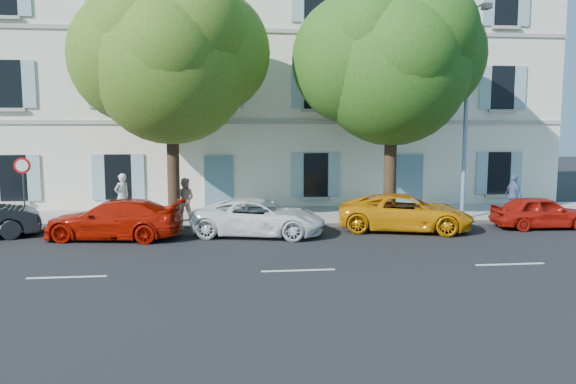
{
  "coord_description": "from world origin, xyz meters",
  "views": [
    {
      "loc": [
        -1.92,
        -18.58,
        3.91
      ],
      "look_at": [
        0.4,
        2.0,
        1.4
      ],
      "focal_mm": 35.0,
      "sensor_mm": 36.0,
      "label": 1
    }
  ],
  "objects": [
    {
      "name": "car_white_coupe",
      "position": [
        -0.76,
        0.9,
        0.65
      ],
      "size": [
        5.05,
        3.2,
        1.3
      ],
      "primitive_type": "imported",
      "rotation": [
        0.0,
        0.0,
        1.33
      ],
      "color": "white",
      "rests_on": "ground"
    },
    {
      "name": "road_sign",
      "position": [
        -9.27,
        2.79,
        1.99
      ],
      "size": [
        0.59,
        0.1,
        2.55
      ],
      "color": "#383A3D",
      "rests_on": "sidewalk"
    },
    {
      "name": "building",
      "position": [
        0.0,
        10.2,
        6.0
      ],
      "size": [
        28.0,
        7.0,
        12.0
      ],
      "primitive_type": "cube",
      "color": "silver",
      "rests_on": "ground"
    },
    {
      "name": "tree_left",
      "position": [
        -3.89,
        3.22,
        6.11
      ],
      "size": [
        5.97,
        5.97,
        9.26
      ],
      "color": "#3A2819",
      "rests_on": "sidewalk"
    },
    {
      "name": "pedestrian_b",
      "position": [
        -3.52,
        3.59,
        0.98
      ],
      "size": [
        0.95,
        0.82,
        1.67
      ],
      "primitive_type": "imported",
      "rotation": [
        0.0,
        0.0,
        2.88
      ],
      "color": "tan",
      "rests_on": "sidewalk"
    },
    {
      "name": "street_lamp",
      "position": [
        7.46,
        2.43,
        4.76
      ],
      "size": [
        0.28,
        1.73,
        8.14
      ],
      "color": "#7293BF",
      "rests_on": "sidewalk"
    },
    {
      "name": "sidewalk",
      "position": [
        0.0,
        4.45,
        0.07
      ],
      "size": [
        36.0,
        4.5,
        0.15
      ],
      "primitive_type": "cube",
      "color": "#A09E96",
      "rests_on": "ground"
    },
    {
      "name": "ground",
      "position": [
        0.0,
        0.0,
        0.0
      ],
      "size": [
        90.0,
        90.0,
        0.0
      ],
      "primitive_type": "plane",
      "color": "black"
    },
    {
      "name": "car_red_coupe",
      "position": [
        -5.73,
        0.87,
        0.68
      ],
      "size": [
        4.92,
        2.66,
        1.35
      ],
      "primitive_type": "imported",
      "rotation": [
        0.0,
        0.0,
        4.54
      ],
      "color": "#A91204",
      "rests_on": "ground"
    },
    {
      "name": "car_yellow_supercar",
      "position": [
        4.66,
        1.22,
        0.68
      ],
      "size": [
        5.28,
        3.47,
        1.35
      ],
      "primitive_type": "imported",
      "rotation": [
        0.0,
        0.0,
        1.3
      ],
      "color": "orange",
      "rests_on": "ground"
    },
    {
      "name": "pedestrian_c",
      "position": [
        9.93,
        3.23,
        1.0
      ],
      "size": [
        0.53,
        1.03,
        1.69
      ],
      "primitive_type": "imported",
      "rotation": [
        0.0,
        0.0,
        1.69
      ],
      "color": "#536999",
      "rests_on": "sidewalk"
    },
    {
      "name": "pedestrian_a",
      "position": [
        -6.05,
        4.36,
        1.05
      ],
      "size": [
        0.77,
        0.77,
        1.8
      ],
      "primitive_type": "imported",
      "rotation": [
        0.0,
        0.0,
        3.92
      ],
      "color": "silver",
      "rests_on": "sidewalk"
    },
    {
      "name": "kerb",
      "position": [
        0.0,
        2.28,
        0.08
      ],
      "size": [
        36.0,
        0.16,
        0.16
      ],
      "primitive_type": "cube",
      "color": "#9E998E",
      "rests_on": "ground"
    },
    {
      "name": "tree_right",
      "position": [
        4.53,
        2.8,
        6.03
      ],
      "size": [
        5.95,
        5.95,
        9.17
      ],
      "color": "#3A2819",
      "rests_on": "sidewalk"
    },
    {
      "name": "car_red_hatchback",
      "position": [
        9.89,
        1.09,
        0.62
      ],
      "size": [
        3.67,
        1.59,
        1.23
      ],
      "primitive_type": "imported",
      "rotation": [
        0.0,
        0.0,
        1.53
      ],
      "color": "#A4140A",
      "rests_on": "ground"
    }
  ]
}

